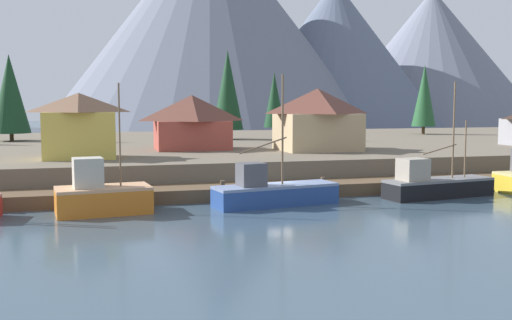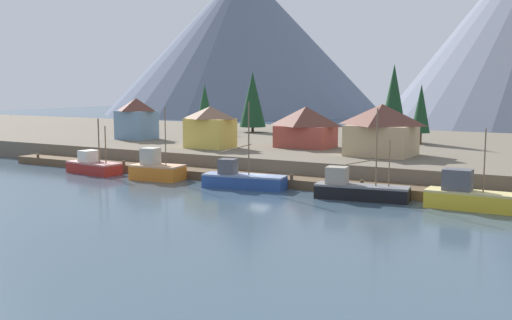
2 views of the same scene
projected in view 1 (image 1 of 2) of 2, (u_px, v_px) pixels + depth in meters
ground_plane at (221, 175)px, 63.67m from camera, size 400.00×400.00×1.00m
dock at (267, 190)px, 46.28m from camera, size 80.00×4.00×1.60m
shoreline_bank at (202, 151)px, 75.03m from camera, size 400.00×56.00×2.50m
mountain_central_peak at (210, 22)px, 173.36m from camera, size 97.24×97.24×62.97m
mountain_east_peak at (334, 54)px, 184.75m from camera, size 68.57×68.57×45.65m
mountain_far_ridge at (431, 57)px, 207.47m from camera, size 76.36×76.36×47.25m
fishing_boat_orange at (101, 195)px, 38.91m from camera, size 6.44×3.90×8.69m
fishing_boat_blue at (273, 192)px, 42.02m from camera, size 9.39×4.00×9.42m
fishing_boat_black at (435, 185)px, 45.60m from camera, size 9.36×3.73×9.01m
house_tan at (317, 119)px, 60.37m from camera, size 8.09×7.12×6.37m
house_yellow at (79, 125)px, 51.27m from camera, size 6.34×4.78×5.75m
house_red at (192, 122)px, 61.22m from camera, size 7.93×5.68×5.70m
conifer_near_left at (10, 94)px, 74.80m from camera, size 4.86×4.86×11.12m
conifer_near_right at (424, 96)px, 91.32m from camera, size 3.68×3.68×10.88m
conifer_mid_left at (274, 100)px, 76.11m from camera, size 2.76×2.76×8.85m
conifer_mid_right at (228, 90)px, 78.32m from camera, size 4.16×4.16×11.94m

